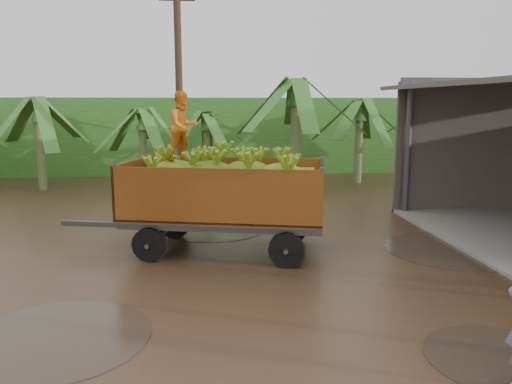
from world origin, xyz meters
TOP-DOWN VIEW (x-y plane):
  - ground at (0.00, 0.00)m, footprint 100.00×100.00m
  - hedge_north at (-2.00, 16.00)m, footprint 22.00×3.00m
  - banana_trailer at (-0.43, 2.28)m, footprint 6.28×3.15m
  - utility_pole at (-1.64, 8.47)m, footprint 1.20×0.24m
  - banana_plants at (-3.51, 7.18)m, footprint 24.52×19.79m

SIDE VIEW (x-z plane):
  - ground at x=0.00m, z-range 0.00..0.00m
  - banana_trailer at x=-0.43m, z-range -0.46..3.17m
  - hedge_north at x=-2.00m, z-range 0.00..3.60m
  - banana_plants at x=-3.51m, z-range -0.29..4.13m
  - utility_pole at x=-1.64m, z-range 0.06..7.29m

